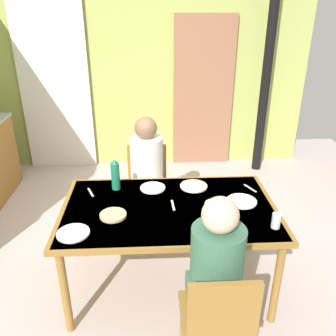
% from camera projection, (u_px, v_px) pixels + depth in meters
% --- Properties ---
extents(ground_plane, '(6.48, 6.48, 0.00)m').
position_uv_depth(ground_plane, '(135.00, 279.00, 3.01)').
color(ground_plane, '#C1B0B0').
extents(wall_back, '(4.54, 0.10, 2.86)m').
position_uv_depth(wall_back, '(137.00, 60.00, 4.66)').
color(wall_back, '#A2AF56').
rests_on(wall_back, ground_plane).
extents(door_wooden, '(0.80, 0.05, 2.00)m').
position_uv_depth(door_wooden, '(203.00, 94.00, 4.81)').
color(door_wooden, '#915F44').
rests_on(door_wooden, ground_plane).
extents(stove_pipe_column, '(0.12, 0.12, 2.86)m').
position_uv_depth(stove_pipe_column, '(268.00, 63.00, 4.42)').
color(stove_pipe_column, black).
rests_on(stove_pipe_column, ground_plane).
extents(curtain_panel, '(0.90, 0.03, 2.41)m').
position_uv_depth(curtain_panel, '(54.00, 80.00, 4.62)').
color(curtain_panel, white).
rests_on(curtain_panel, ground_plane).
extents(dining_table, '(1.59, 0.97, 0.74)m').
position_uv_depth(dining_table, '(169.00, 214.00, 2.68)').
color(dining_table, olive).
rests_on(dining_table, ground_plane).
extents(chair_near_diner, '(0.40, 0.40, 0.87)m').
position_uv_depth(chair_near_diner, '(217.00, 321.00, 2.01)').
color(chair_near_diner, olive).
rests_on(chair_near_diner, ground_plane).
extents(chair_far_diner, '(0.40, 0.40, 0.87)m').
position_uv_depth(chair_far_diner, '(147.00, 184.00, 3.51)').
color(chair_far_diner, olive).
rests_on(chair_far_diner, ground_plane).
extents(person_near_diner, '(0.30, 0.37, 0.77)m').
position_uv_depth(person_near_diner, '(216.00, 265.00, 2.01)').
color(person_near_diner, '#3F6856').
rests_on(person_near_diner, ground_plane).
extents(person_far_diner, '(0.30, 0.37, 0.77)m').
position_uv_depth(person_far_diner, '(147.00, 164.00, 3.26)').
color(person_far_diner, silver).
rests_on(person_far_diner, ground_plane).
extents(water_bottle_green_near, '(0.07, 0.07, 0.26)m').
position_uv_depth(water_bottle_green_near, '(115.00, 175.00, 2.86)').
color(water_bottle_green_near, '#1C7852').
rests_on(water_bottle_green_near, dining_table).
extents(serving_bowl_center, '(0.17, 0.17, 0.05)m').
position_uv_depth(serving_bowl_center, '(216.00, 207.00, 2.60)').
color(serving_bowl_center, '#F0E0D0').
rests_on(serving_bowl_center, dining_table).
extents(dinner_plate_near_left, '(0.23, 0.23, 0.01)m').
position_uv_depth(dinner_plate_near_left, '(242.00, 201.00, 2.72)').
color(dinner_plate_near_left, white).
rests_on(dinner_plate_near_left, dining_table).
extents(dinner_plate_near_right, '(0.22, 0.22, 0.01)m').
position_uv_depth(dinner_plate_near_right, '(73.00, 233.00, 2.34)').
color(dinner_plate_near_right, white).
rests_on(dinner_plate_near_right, dining_table).
extents(dinner_plate_far_center, '(0.20, 0.20, 0.01)m').
position_uv_depth(dinner_plate_far_center, '(153.00, 188.00, 2.91)').
color(dinner_plate_far_center, white).
rests_on(dinner_plate_far_center, dining_table).
extents(dinner_plate_far_side, '(0.22, 0.22, 0.01)m').
position_uv_depth(dinner_plate_far_side, '(194.00, 186.00, 2.94)').
color(dinner_plate_far_side, white).
rests_on(dinner_plate_far_side, dining_table).
extents(drinking_glass_by_near_diner, '(0.06, 0.06, 0.11)m').
position_uv_depth(drinking_glass_by_near_diner, '(233.00, 213.00, 2.48)').
color(drinking_glass_by_near_diner, silver).
rests_on(drinking_glass_by_near_diner, dining_table).
extents(drinking_glass_by_far_diner, '(0.06, 0.06, 0.11)m').
position_uv_depth(drinking_glass_by_far_diner, '(276.00, 221.00, 2.39)').
color(drinking_glass_by_far_diner, silver).
rests_on(drinking_glass_by_far_diner, dining_table).
extents(drinking_glass_spare_center, '(0.06, 0.06, 0.10)m').
position_uv_depth(drinking_glass_spare_center, '(205.00, 226.00, 2.35)').
color(drinking_glass_spare_center, silver).
rests_on(drinking_glass_spare_center, dining_table).
extents(bread_plate_sliced, '(0.19, 0.19, 0.02)m').
position_uv_depth(bread_plate_sliced, '(113.00, 215.00, 2.54)').
color(bread_plate_sliced, '#DBB77A').
rests_on(bread_plate_sliced, dining_table).
extents(cutlery_knife_near, '(0.08, 0.14, 0.00)m').
position_uv_depth(cutlery_knife_near, '(250.00, 188.00, 2.92)').
color(cutlery_knife_near, silver).
rests_on(cutlery_knife_near, dining_table).
extents(cutlery_fork_near, '(0.02, 0.15, 0.00)m').
position_uv_depth(cutlery_fork_near, '(173.00, 205.00, 2.67)').
color(cutlery_fork_near, silver).
rests_on(cutlery_fork_near, dining_table).
extents(cutlery_knife_far, '(0.07, 0.14, 0.00)m').
position_uv_depth(cutlery_knife_far, '(91.00, 192.00, 2.85)').
color(cutlery_knife_far, silver).
rests_on(cutlery_knife_far, dining_table).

